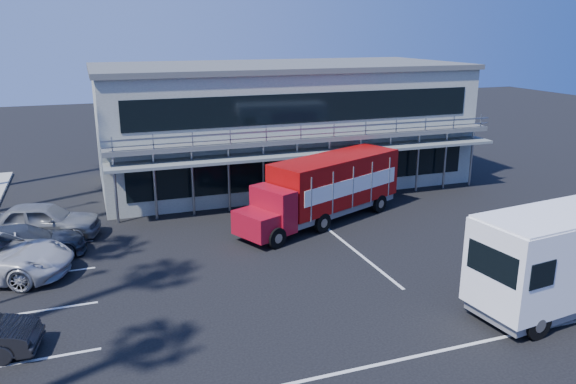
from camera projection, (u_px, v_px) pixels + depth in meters
name	position (u px, v px, depth m)	size (l,w,h in m)	color
ground	(333.00, 276.00, 22.00)	(120.00, 120.00, 0.00)	black
building	(280.00, 122.00, 35.46)	(22.40, 12.00, 7.30)	gray
red_truck	(326.00, 187.00, 27.88)	(9.63, 5.88, 3.22)	maroon
white_van	(569.00, 256.00, 19.07)	(7.47, 3.30, 3.53)	white
parked_car_d	(23.00, 243.00, 23.44)	(2.02, 4.97, 1.44)	#2D333C
parked_car_e	(43.00, 221.00, 25.72)	(2.03, 5.04, 1.72)	slate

